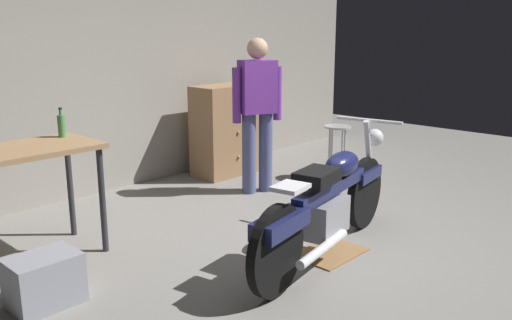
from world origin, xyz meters
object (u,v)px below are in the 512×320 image
Objects in this scene: motorcycle at (329,201)px; shop_stool at (337,138)px; person_standing at (257,109)px; storage_bin at (44,280)px; bottle at (62,125)px; wooden_dresser at (225,130)px.

shop_stool is at bearing 23.07° from motorcycle.
person_standing is 1.18m from shop_stool.
storage_bin is 1.40m from bottle.
person_standing is 2.61× the size of shop_stool.
bottle is at bearing 114.66° from motorcycle.
bottle reaches higher than shop_stool.
motorcycle is 1.30× the size of person_standing.
shop_stool is at bearing 6.08° from storage_bin.
storage_bin is at bearing -126.01° from bottle.
storage_bin is at bearing 145.15° from motorcycle.
motorcycle is 4.92× the size of storage_bin.
storage_bin is at bearing -173.92° from shop_stool.
motorcycle is at bearing -24.37° from storage_bin.
wooden_dresser is at bearing 125.27° from shop_stool.
person_standing is at bearing -5.19° from bottle.
motorcycle reaches higher than shop_stool.
shop_stool is 3.26m from bottle.
person_standing is 2.97m from storage_bin.
motorcycle is at bearing 83.49° from person_standing.
storage_bin is 1.83× the size of bottle.
person_standing is 6.93× the size of bottle.
motorcycle is 2.31m from shop_stool.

